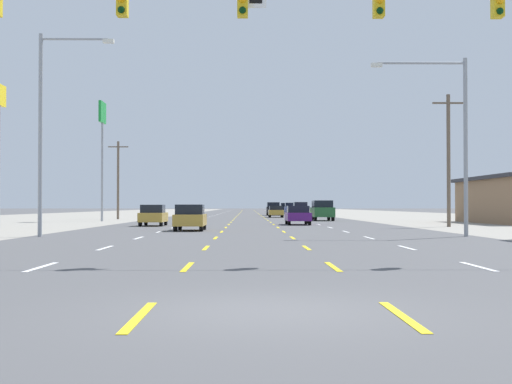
{
  "coord_description": "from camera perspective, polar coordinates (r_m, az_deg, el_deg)",
  "views": [
    {
      "loc": [
        -0.32,
        -9.79,
        1.48
      ],
      "look_at": [
        0.49,
        54.01,
        2.72
      ],
      "focal_mm": 49.02,
      "sensor_mm": 36.0,
      "label": 1
    }
  ],
  "objects": [
    {
      "name": "suv_far_right_midfar",
      "position": [
        68.77,
        5.43,
        -1.49
      ],
      "size": [
        1.98,
        4.9,
        1.98
      ],
      "color": "#235B2D",
      "rests_on": "ground"
    },
    {
      "name": "streetlight_left_row_0",
      "position": [
        34.79,
        -16.65,
        5.64
      ],
      "size": [
        3.57,
        0.26,
        9.67
      ],
      "color": "gray",
      "rests_on": "ground"
    },
    {
      "name": "utility_pole_left_row_1",
      "position": [
        77.31,
        -11.19,
        1.09
      ],
      "size": [
        2.2,
        0.26,
        8.47
      ],
      "color": "brown",
      "rests_on": "ground"
    },
    {
      "name": "lot_apron_right",
      "position": [
        79.84,
        17.58,
        -2.12
      ],
      "size": [
        28.0,
        440.0,
        0.01
      ],
      "primitive_type": "cube",
      "color": "gray",
      "rests_on": "ground"
    },
    {
      "name": "suv_far_right_distant_a",
      "position": [
        119.85,
        2.84,
        -1.33
      ],
      "size": [
        1.98,
        4.9,
        1.98
      ],
      "color": "navy",
      "rests_on": "ground"
    },
    {
      "name": "sedan_inner_right_far",
      "position": [
        87.21,
        1.63,
        -1.59
      ],
      "size": [
        1.8,
        4.5,
        1.46
      ],
      "color": "#B28C33",
      "rests_on": "ground"
    },
    {
      "name": "signal_span_wire",
      "position": [
        19.93,
        -0.05,
        10.17
      ],
      "size": [
        27.53,
        0.53,
        9.0
      ],
      "color": "brown",
      "rests_on": "ground"
    },
    {
      "name": "ground_plane",
      "position": [
        75.81,
        -0.49,
        -2.24
      ],
      "size": [
        572.0,
        572.0,
        0.0
      ],
      "primitive_type": "plane",
      "color": "#4C4C4F"
    },
    {
      "name": "sedan_inner_right_mid",
      "position": [
        53.95,
        3.43,
        -1.88
      ],
      "size": [
        1.8,
        4.5,
        1.46
      ],
      "color": "#4C196B",
      "rests_on": "ground"
    },
    {
      "name": "hatchback_far_left_near",
      "position": [
        51.29,
        -8.39,
        -1.88
      ],
      "size": [
        1.72,
        3.9,
        1.54
      ],
      "color": "#B28C33",
      "rests_on": "ground"
    },
    {
      "name": "lane_markings",
      "position": [
        114.3,
        -0.57,
        -1.86
      ],
      "size": [
        10.64,
        227.6,
        0.01
      ],
      "color": "white",
      "rests_on": "ground"
    },
    {
      "name": "suv_inner_right_farthest",
      "position": [
        105.41,
        1.41,
        -1.36
      ],
      "size": [
        1.98,
        4.9,
        1.98
      ],
      "color": "black",
      "rests_on": "ground"
    },
    {
      "name": "suv_far_right_distant_b",
      "position": [
        130.44,
        2.44,
        -1.32
      ],
      "size": [
        1.98,
        4.9,
        1.98
      ],
      "color": "black",
      "rests_on": "ground"
    },
    {
      "name": "lot_apron_left",
      "position": [
        79.65,
        -18.61,
        -2.12
      ],
      "size": [
        28.0,
        440.0,
        0.01
      ],
      "primitive_type": "cube",
      "color": "gray",
      "rests_on": "ground"
    },
    {
      "name": "streetlight_right_row_0",
      "position": [
        34.86,
        15.87,
        4.86
      ],
      "size": [
        4.62,
        0.26,
        8.56
      ],
      "color": "gray",
      "rests_on": "ground"
    },
    {
      "name": "utility_pole_right_row_0",
      "position": [
        50.47,
        15.44,
        2.71
      ],
      "size": [
        2.2,
        0.26,
        9.23
      ],
      "color": "brown",
      "rests_on": "ground"
    },
    {
      "name": "suv_far_right_farther",
      "position": [
        99.46,
        3.63,
        -1.38
      ],
      "size": [
        1.98,
        4.9,
        1.98
      ],
      "color": "#4C196B",
      "rests_on": "ground"
    },
    {
      "name": "pole_sign_left_row_2",
      "position": [
        67.78,
        -12.43,
        5.02
      ],
      "size": [
        0.24,
        2.4,
        11.28
      ],
      "color": "gray",
      "rests_on": "ground"
    },
    {
      "name": "hatchback_inner_left_nearest",
      "position": [
        41.33,
        -5.39,
        -2.08
      ],
      "size": [
        1.72,
        3.9,
        1.54
      ],
      "color": "#B28C33",
      "rests_on": "ground"
    }
  ]
}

